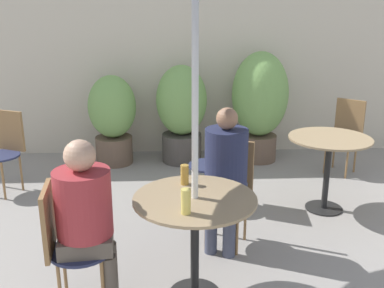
{
  "coord_description": "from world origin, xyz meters",
  "views": [
    {
      "loc": [
        -0.22,
        -2.55,
        1.98
      ],
      "look_at": [
        -0.07,
        0.59,
        1.01
      ],
      "focal_mm": 42.0,
      "sensor_mm": 36.0,
      "label": 1
    }
  ],
  "objects_px": {
    "bistro_chair_1": "(65,238)",
    "beer_glass_0": "(186,201)",
    "cafe_table_near": "(195,217)",
    "potted_plant_1": "(182,110)",
    "seated_person_1": "(87,213)",
    "bistro_chair_0": "(230,183)",
    "potted_plant_2": "(260,101)",
    "potted_plant_0": "(113,116)",
    "bistro_chair_4": "(346,130)",
    "cafe_table_far": "(329,152)",
    "bistro_chair_3": "(219,157)",
    "seated_person_0": "(225,169)",
    "bistro_chair_2": "(5,145)",
    "beer_glass_1": "(185,175)"
  },
  "relations": [
    {
      "from": "seated_person_1",
      "to": "potted_plant_1",
      "type": "distance_m",
      "value": 3.07
    },
    {
      "from": "beer_glass_1",
      "to": "beer_glass_0",
      "type": "bearing_deg",
      "value": -90.94
    },
    {
      "from": "beer_glass_1",
      "to": "potted_plant_2",
      "type": "xyz_separation_m",
      "value": [
        1.06,
        2.67,
        -0.03
      ]
    },
    {
      "from": "bistro_chair_2",
      "to": "potted_plant_2",
      "type": "bearing_deg",
      "value": 40.8
    },
    {
      "from": "bistro_chair_1",
      "to": "seated_person_1",
      "type": "relative_size",
      "value": 0.75
    },
    {
      "from": "cafe_table_near",
      "to": "potted_plant_2",
      "type": "xyz_separation_m",
      "value": [
        1.0,
        2.91,
        0.19
      ]
    },
    {
      "from": "bistro_chair_1",
      "to": "beer_glass_1",
      "type": "height_order",
      "value": "beer_glass_1"
    },
    {
      "from": "bistro_chair_0",
      "to": "bistro_chair_1",
      "type": "relative_size",
      "value": 1.0
    },
    {
      "from": "potted_plant_1",
      "to": "cafe_table_far",
      "type": "bearing_deg",
      "value": -47.75
    },
    {
      "from": "cafe_table_near",
      "to": "bistro_chair_3",
      "type": "height_order",
      "value": "bistro_chair_3"
    },
    {
      "from": "bistro_chair_3",
      "to": "beer_glass_0",
      "type": "relative_size",
      "value": 5.54
    },
    {
      "from": "bistro_chair_0",
      "to": "potted_plant_2",
      "type": "relative_size",
      "value": 0.62
    },
    {
      "from": "cafe_table_far",
      "to": "bistro_chair_4",
      "type": "height_order",
      "value": "bistro_chair_4"
    },
    {
      "from": "bistro_chair_3",
      "to": "cafe_table_near",
      "type": "bearing_deg",
      "value": -5.44
    },
    {
      "from": "bistro_chair_4",
      "to": "seated_person_1",
      "type": "xyz_separation_m",
      "value": [
        -2.69,
        -2.52,
        0.17
      ]
    },
    {
      "from": "cafe_table_near",
      "to": "potted_plant_1",
      "type": "relative_size",
      "value": 0.66
    },
    {
      "from": "bistro_chair_4",
      "to": "potted_plant_1",
      "type": "xyz_separation_m",
      "value": [
        -2.0,
        0.47,
        0.16
      ]
    },
    {
      "from": "seated_person_0",
      "to": "cafe_table_near",
      "type": "bearing_deg",
      "value": -90.0
    },
    {
      "from": "beer_glass_1",
      "to": "cafe_table_far",
      "type": "bearing_deg",
      "value": 37.77
    },
    {
      "from": "bistro_chair_0",
      "to": "seated_person_0",
      "type": "bearing_deg",
      "value": -90.0
    },
    {
      "from": "cafe_table_far",
      "to": "beer_glass_0",
      "type": "height_order",
      "value": "beer_glass_0"
    },
    {
      "from": "bistro_chair_3",
      "to": "seated_person_1",
      "type": "height_order",
      "value": "seated_person_1"
    },
    {
      "from": "bistro_chair_1",
      "to": "potted_plant_0",
      "type": "distance_m",
      "value": 2.97
    },
    {
      "from": "seated_person_1",
      "to": "beer_glass_1",
      "type": "height_order",
      "value": "seated_person_1"
    },
    {
      "from": "cafe_table_far",
      "to": "bistro_chair_2",
      "type": "bearing_deg",
      "value": 168.97
    },
    {
      "from": "cafe_table_near",
      "to": "bistro_chair_1",
      "type": "relative_size",
      "value": 0.94
    },
    {
      "from": "bistro_chair_0",
      "to": "seated_person_0",
      "type": "height_order",
      "value": "seated_person_0"
    },
    {
      "from": "bistro_chair_1",
      "to": "beer_glass_0",
      "type": "height_order",
      "value": "beer_glass_0"
    },
    {
      "from": "bistro_chair_4",
      "to": "bistro_chair_0",
      "type": "bearing_deg",
      "value": -92.77
    },
    {
      "from": "beer_glass_0",
      "to": "potted_plant_1",
      "type": "distance_m",
      "value": 3.15
    },
    {
      "from": "seated_person_0",
      "to": "bistro_chair_1",
      "type": "bearing_deg",
      "value": -123.17
    },
    {
      "from": "bistro_chair_2",
      "to": "bistro_chair_3",
      "type": "relative_size",
      "value": 1.0
    },
    {
      "from": "cafe_table_near",
      "to": "bistro_chair_2",
      "type": "height_order",
      "value": "bistro_chair_2"
    },
    {
      "from": "cafe_table_near",
      "to": "bistro_chair_4",
      "type": "distance_m",
      "value": 3.14
    },
    {
      "from": "seated_person_0",
      "to": "potted_plant_0",
      "type": "bearing_deg",
      "value": 141.51
    },
    {
      "from": "potted_plant_2",
      "to": "potted_plant_0",
      "type": "bearing_deg",
      "value": -178.89
    },
    {
      "from": "cafe_table_near",
      "to": "bistro_chair_4",
      "type": "bearing_deg",
      "value": 50.94
    },
    {
      "from": "cafe_table_near",
      "to": "potted_plant_1",
      "type": "xyz_separation_m",
      "value": [
        -0.01,
        2.91,
        0.08
      ]
    },
    {
      "from": "bistro_chair_4",
      "to": "bistro_chair_1",
      "type": "bearing_deg",
      "value": -96.18
    },
    {
      "from": "seated_person_0",
      "to": "cafe_table_far",
      "type": "bearing_deg",
      "value": 56.13
    },
    {
      "from": "potted_plant_0",
      "to": "potted_plant_1",
      "type": "bearing_deg",
      "value": 2.26
    },
    {
      "from": "bistro_chair_0",
      "to": "bistro_chair_2",
      "type": "height_order",
      "value": "same"
    },
    {
      "from": "cafe_table_near",
      "to": "bistro_chair_3",
      "type": "xyz_separation_m",
      "value": [
        0.32,
        1.5,
        -0.08
      ]
    },
    {
      "from": "bistro_chair_1",
      "to": "potted_plant_2",
      "type": "distance_m",
      "value": 3.54
    },
    {
      "from": "bistro_chair_1",
      "to": "bistro_chair_4",
      "type": "height_order",
      "value": "same"
    },
    {
      "from": "bistro_chair_0",
      "to": "bistro_chair_3",
      "type": "distance_m",
      "value": 0.71
    },
    {
      "from": "seated_person_0",
      "to": "seated_person_1",
      "type": "height_order",
      "value": "seated_person_0"
    },
    {
      "from": "bistro_chair_1",
      "to": "seated_person_0",
      "type": "bearing_deg",
      "value": -63.17
    },
    {
      "from": "cafe_table_far",
      "to": "potted_plant_0",
      "type": "bearing_deg",
      "value": 146.55
    },
    {
      "from": "cafe_table_far",
      "to": "potted_plant_2",
      "type": "height_order",
      "value": "potted_plant_2"
    }
  ]
}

